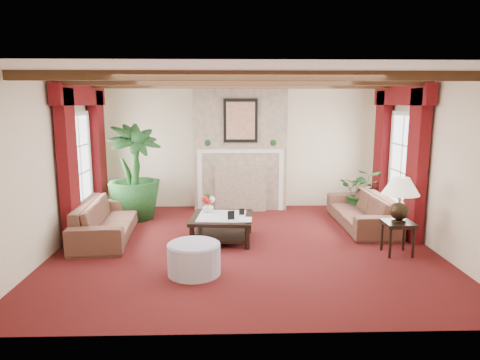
{
  "coord_description": "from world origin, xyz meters",
  "views": [
    {
      "loc": [
        -0.26,
        -6.74,
        2.31
      ],
      "look_at": [
        -0.06,
        0.4,
        1.02
      ],
      "focal_mm": 32.0,
      "sensor_mm": 36.0,
      "label": 1
    }
  ],
  "objects_px": {
    "potted_palm": "(135,193)",
    "coffee_table": "(222,228)",
    "ottoman": "(194,259)",
    "side_table": "(397,238)",
    "sofa_left": "(106,213)",
    "sofa_right": "(362,205)"
  },
  "relations": [
    {
      "from": "potted_palm",
      "to": "coffee_table",
      "type": "xyz_separation_m",
      "value": [
        1.78,
        -1.45,
        -0.32
      ]
    },
    {
      "from": "potted_palm",
      "to": "ottoman",
      "type": "relative_size",
      "value": 2.99
    },
    {
      "from": "side_table",
      "to": "ottoman",
      "type": "bearing_deg",
      "value": -167.24
    },
    {
      "from": "ottoman",
      "to": "side_table",
      "type": "bearing_deg",
      "value": 12.76
    },
    {
      "from": "side_table",
      "to": "ottoman",
      "type": "xyz_separation_m",
      "value": [
        -3.09,
        -0.7,
        -0.05
      ]
    },
    {
      "from": "sofa_left",
      "to": "potted_palm",
      "type": "height_order",
      "value": "potted_palm"
    },
    {
      "from": "sofa_left",
      "to": "coffee_table",
      "type": "bearing_deg",
      "value": -101.08
    },
    {
      "from": "coffee_table",
      "to": "ottoman",
      "type": "relative_size",
      "value": 1.41
    },
    {
      "from": "potted_palm",
      "to": "coffee_table",
      "type": "height_order",
      "value": "potted_palm"
    },
    {
      "from": "side_table",
      "to": "sofa_left",
      "type": "bearing_deg",
      "value": 168.12
    },
    {
      "from": "sofa_right",
      "to": "side_table",
      "type": "bearing_deg",
      "value": 2.67
    },
    {
      "from": "potted_palm",
      "to": "coffee_table",
      "type": "bearing_deg",
      "value": -39.31
    },
    {
      "from": "coffee_table",
      "to": "sofa_left",
      "type": "bearing_deg",
      "value": 178.15
    },
    {
      "from": "coffee_table",
      "to": "side_table",
      "type": "bearing_deg",
      "value": -11.18
    },
    {
      "from": "sofa_right",
      "to": "ottoman",
      "type": "bearing_deg",
      "value": -53.6
    },
    {
      "from": "sofa_right",
      "to": "coffee_table",
      "type": "distance_m",
      "value": 2.76
    },
    {
      "from": "side_table",
      "to": "sofa_right",
      "type": "bearing_deg",
      "value": 93.0
    },
    {
      "from": "ottoman",
      "to": "sofa_right",
      "type": "bearing_deg",
      "value": 36.74
    },
    {
      "from": "side_table",
      "to": "potted_palm",
      "type": "bearing_deg",
      "value": 153.69
    },
    {
      "from": "sofa_right",
      "to": "potted_palm",
      "type": "distance_m",
      "value": 4.47
    },
    {
      "from": "side_table",
      "to": "ottoman",
      "type": "height_order",
      "value": "side_table"
    },
    {
      "from": "sofa_right",
      "to": "ottoman",
      "type": "height_order",
      "value": "sofa_right"
    }
  ]
}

